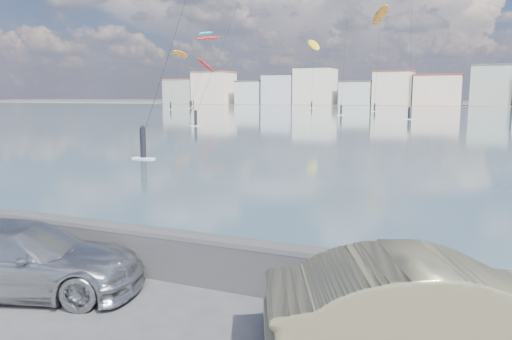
{
  "coord_description": "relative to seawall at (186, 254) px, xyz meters",
  "views": [
    {
      "loc": [
        5.16,
        -5.73,
        3.8
      ],
      "look_at": [
        1.0,
        4.0,
        2.2
      ],
      "focal_mm": 35.0,
      "sensor_mm": 36.0,
      "label": 1
    }
  ],
  "objects": [
    {
      "name": "far_buildings",
      "position": [
        1.31,
        183.3,
        5.44
      ],
      "size": [
        240.79,
        13.26,
        14.6
      ],
      "color": "gray",
      "rests_on": "ground"
    },
    {
      "name": "kitesurfer_15",
      "position": [
        -15.91,
        115.96,
        21.76
      ],
      "size": [
        6.97,
        13.4,
        24.89
      ],
      "color": "orange",
      "rests_on": "ground"
    },
    {
      "name": "ground",
      "position": [
        0.0,
        -2.7,
        -0.58
      ],
      "size": [
        700.0,
        700.0,
        0.0
      ],
      "primitive_type": "plane",
      "color": "#333335",
      "rests_on": "ground"
    },
    {
      "name": "car_silver",
      "position": [
        -2.62,
        -1.72,
        0.1
      ],
      "size": [
        5.05,
        3.32,
        1.36
      ],
      "primitive_type": "imported",
      "rotation": [
        0.0,
        0.0,
        1.9
      ],
      "color": "#A7A9AD",
      "rests_on": "ground"
    },
    {
      "name": "bay_water",
      "position": [
        0.0,
        88.8,
        -0.58
      ],
      "size": [
        500.0,
        177.0,
        0.0
      ],
      "primitive_type": "cube",
      "color": "#3A5B63",
      "rests_on": "ground"
    },
    {
      "name": "far_shore_strip",
      "position": [
        0.0,
        197.3,
        -0.57
      ],
      "size": [
        500.0,
        60.0,
        0.0
      ],
      "primitive_type": "cube",
      "color": "#4C473D",
      "rests_on": "ground"
    },
    {
      "name": "kitesurfer_9",
      "position": [
        -82.69,
        153.11,
        23.03
      ],
      "size": [
        7.46,
        12.76,
        25.0
      ],
      "color": "red",
      "rests_on": "ground"
    },
    {
      "name": "seawall",
      "position": [
        0.0,
        0.0,
        0.0
      ],
      "size": [
        400.0,
        0.36,
        1.08
      ],
      "color": "#28282B",
      "rests_on": "ground"
    },
    {
      "name": "kitesurfer_6",
      "position": [
        -69.6,
        126.96,
        11.95
      ],
      "size": [
        4.82,
        16.35,
        15.28
      ],
      "color": "red",
      "rests_on": "ground"
    },
    {
      "name": "kitesurfer_3",
      "position": [
        -78.18,
        143.29,
        23.26
      ],
      "size": [
        3.66,
        12.69,
        25.52
      ],
      "color": "#19BFBF",
      "rests_on": "ground"
    },
    {
      "name": "kitesurfer_12",
      "position": [
        -71.01,
        115.26,
        14.4
      ],
      "size": [
        7.25,
        17.44,
        16.44
      ],
      "color": "orange",
      "rests_on": "ground"
    },
    {
      "name": "kitesurfer_18",
      "position": [
        -38.54,
        136.83,
        17.5
      ],
      "size": [
        6.89,
        10.17,
        21.0
      ],
      "color": "yellow",
      "rests_on": "ground"
    },
    {
      "name": "car_champagne",
      "position": [
        4.97,
        -1.43,
        0.23
      ],
      "size": [
        5.19,
        3.56,
        1.62
      ],
      "primitive_type": "imported",
      "rotation": [
        0.0,
        0.0,
        1.99
      ],
      "color": "tan",
      "rests_on": "ground"
    }
  ]
}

